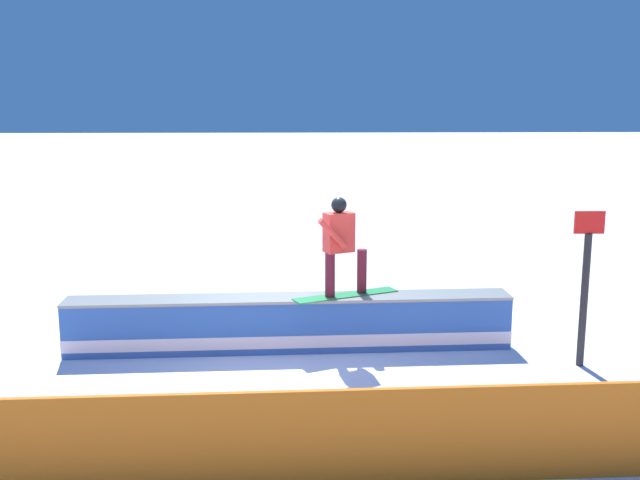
{
  "coord_description": "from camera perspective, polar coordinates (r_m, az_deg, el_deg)",
  "views": [
    {
      "loc": [
        -0.11,
        10.34,
        3.64
      ],
      "look_at": [
        -0.4,
        0.99,
        1.8
      ],
      "focal_mm": 42.09,
      "sensor_mm": 36.0,
      "label": 1
    }
  ],
  "objects": [
    {
      "name": "trail_marker",
      "position": [
        10.61,
        19.51,
        -3.21
      ],
      "size": [
        0.4,
        0.1,
        2.13
      ],
      "color": "#262628",
      "rests_on": "ground_plane"
    },
    {
      "name": "ground_plane",
      "position": [
        10.96,
        -2.3,
        -8.3
      ],
      "size": [
        120.0,
        120.0,
        0.0
      ],
      "primitive_type": "plane",
      "color": "white"
    },
    {
      "name": "safety_fence",
      "position": [
        7.2,
        -2.58,
        -14.94
      ],
      "size": [
        11.6,
        0.48,
        0.96
      ],
      "primitive_type": "cube",
      "rotation": [
        0.0,
        0.0,
        0.04
      ],
      "color": "orange",
      "rests_on": "ground_plane"
    },
    {
      "name": "snowboarder",
      "position": [
        10.56,
        1.6,
        -0.25
      ],
      "size": [
        1.56,
        0.89,
        1.43
      ],
      "color": "#288947",
      "rests_on": "grind_box"
    },
    {
      "name": "grind_box",
      "position": [
        10.85,
        -2.31,
        -6.52
      ],
      "size": [
        6.38,
        0.77,
        0.79
      ],
      "color": "blue",
      "rests_on": "ground_plane"
    }
  ]
}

